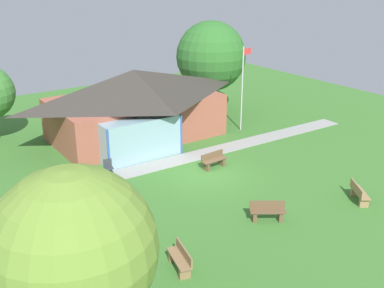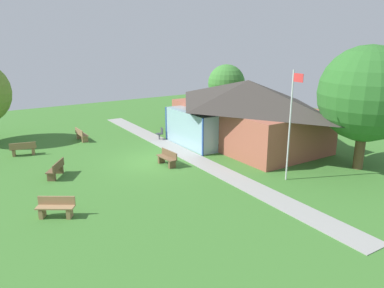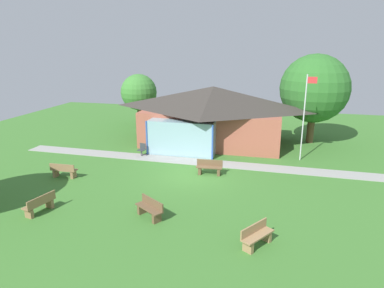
% 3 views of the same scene
% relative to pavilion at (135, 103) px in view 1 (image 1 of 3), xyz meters
% --- Properties ---
extents(ground_plane, '(44.00, 44.00, 0.00)m').
position_rel_pavilion_xyz_m(ground_plane, '(0.25, -7.07, -2.23)').
color(ground_plane, '#3D752D').
extents(pavilion, '(11.06, 7.62, 4.30)m').
position_rel_pavilion_xyz_m(pavilion, '(0.00, 0.00, 0.00)').
color(pavilion, '#A35642').
rests_on(pavilion, ground_plane).
extents(footpath, '(25.11, 1.70, 0.03)m').
position_rel_pavilion_xyz_m(footpath, '(0.25, -4.72, -2.22)').
color(footpath, '#999993').
rests_on(footpath, ground_plane).
extents(flagpole, '(0.64, 0.08, 5.52)m').
position_rel_pavilion_xyz_m(flagpole, '(6.44, -2.66, 0.82)').
color(flagpole, silver).
rests_on(flagpole, ground_plane).
extents(bench_front_center, '(1.49, 1.20, 0.84)m').
position_rel_pavilion_xyz_m(bench_front_center, '(-0.34, -12.39, -1.83)').
color(bench_front_center, brown).
rests_on(bench_front_center, ground_plane).
extents(bench_rear_near_path, '(1.53, 0.54, 0.84)m').
position_rel_pavilion_xyz_m(bench_rear_near_path, '(1.15, -6.64, -1.83)').
color(bench_rear_near_path, brown).
rests_on(bench_rear_near_path, ground_plane).
extents(bench_front_right, '(1.19, 1.49, 0.84)m').
position_rel_pavilion_xyz_m(bench_front_right, '(4.29, -13.51, -1.83)').
color(bench_front_right, '#9E7A51').
rests_on(bench_front_right, ground_plane).
extents(bench_front_left, '(0.76, 1.56, 0.84)m').
position_rel_pavilion_xyz_m(bench_front_left, '(-5.26, -13.16, -1.83)').
color(bench_front_left, olive).
rests_on(bench_front_left, ground_plane).
extents(bench_mid_left, '(1.51, 0.49, 0.84)m').
position_rel_pavilion_xyz_m(bench_mid_left, '(-6.75, -9.12, -1.83)').
color(bench_mid_left, olive).
rests_on(bench_mid_left, ground_plane).
extents(patio_chair_west, '(0.52, 0.52, 0.86)m').
position_rel_pavilion_xyz_m(patio_chair_west, '(-3.94, -4.36, -1.82)').
color(patio_chair_west, '#33383D').
rests_on(patio_chair_west, ground_plane).
extents(tree_lawn_corner, '(4.32, 4.32, 5.61)m').
position_rel_pavilion_xyz_m(tree_lawn_corner, '(-9.61, -14.96, 1.20)').
color(tree_lawn_corner, brown).
rests_on(tree_lawn_corner, ground_plane).
extents(tree_behind_pavilion_right, '(5.06, 5.06, 6.67)m').
position_rel_pavilion_xyz_m(tree_behind_pavilion_right, '(7.34, 1.96, 1.89)').
color(tree_behind_pavilion_right, brown).
rests_on(tree_behind_pavilion_right, ground_plane).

